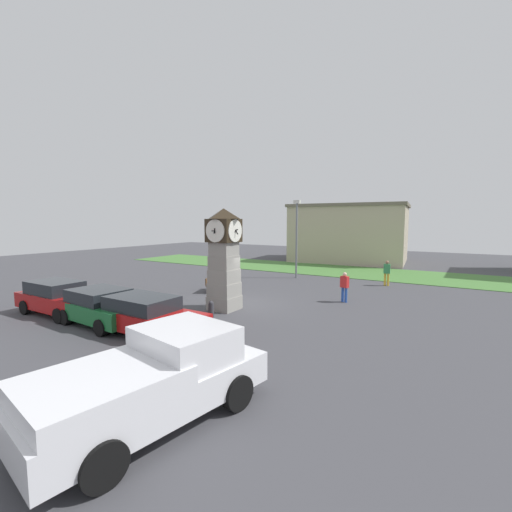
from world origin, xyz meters
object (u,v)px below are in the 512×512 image
(bollard_mid_row, at_px, (176,316))
(car_navy_sedan, at_px, (58,297))
(street_lamp_near_road, at_px, (297,233))
(bollard_near_tower, at_px, (211,312))
(pickup_truck, at_px, (152,379))
(car_by_building, at_px, (147,315))
(car_near_tower, at_px, (102,306))
(pedestrian_crossing_lot, at_px, (344,285))
(pedestrian_near_bench, at_px, (387,271))
(bench, at_px, (213,283))
(clock_tower, at_px, (224,258))

(bollard_mid_row, height_order, car_navy_sedan, car_navy_sedan)
(bollard_mid_row, distance_m, street_lamp_near_road, 13.89)
(bollard_near_tower, height_order, pickup_truck, pickup_truck)
(car_by_building, bearing_deg, bollard_near_tower, 62.05)
(car_near_tower, xyz_separation_m, pedestrian_crossing_lot, (7.31, 9.00, 0.15))
(pickup_truck, bearing_deg, car_navy_sedan, 160.55)
(street_lamp_near_road, bearing_deg, car_navy_sedan, -108.73)
(pedestrian_near_bench, height_order, pedestrian_crossing_lot, pedestrian_near_bench)
(bollard_near_tower, distance_m, street_lamp_near_road, 12.86)
(bollard_near_tower, height_order, pedestrian_crossing_lot, pedestrian_crossing_lot)
(bollard_mid_row, xyz_separation_m, bench, (-3.28, 6.40, 0.02))
(pickup_truck, height_order, bench, pickup_truck)
(bench, xyz_separation_m, pedestrian_crossing_lot, (7.63, 1.42, 0.37))
(clock_tower, xyz_separation_m, bollard_near_tower, (0.96, -2.19, -2.01))
(street_lamp_near_road, bearing_deg, pedestrian_crossing_lot, -46.63)
(pedestrian_crossing_lot, bearing_deg, street_lamp_near_road, 133.37)
(car_near_tower, bearing_deg, bollard_mid_row, 21.64)
(pedestrian_crossing_lot, bearing_deg, clock_tower, -135.04)
(pickup_truck, bearing_deg, street_lamp_near_road, 105.83)
(car_navy_sedan, xyz_separation_m, car_near_tower, (3.12, 0.09, -0.02))
(bollard_mid_row, distance_m, car_navy_sedan, 6.22)
(bollard_near_tower, xyz_separation_m, car_near_tower, (-3.80, -2.34, 0.25))
(pedestrian_crossing_lot, xyz_separation_m, street_lamp_near_road, (-5.41, 5.73, 2.47))
(pedestrian_crossing_lot, bearing_deg, bollard_near_tower, -117.80)
(car_by_building, relative_size, street_lamp_near_road, 0.80)
(bollard_mid_row, xyz_separation_m, pedestrian_crossing_lot, (4.35, 7.82, 0.40))
(car_near_tower, height_order, pedestrian_near_bench, pedestrian_near_bench)
(car_by_building, bearing_deg, pedestrian_crossing_lot, 62.16)
(pickup_truck, xyz_separation_m, street_lamp_near_road, (-5.23, 18.43, 2.44))
(car_by_building, height_order, bench, car_by_building)
(street_lamp_near_road, bearing_deg, car_by_building, -87.31)
(pedestrian_near_bench, bearing_deg, pedestrian_crossing_lot, -99.27)
(car_navy_sedan, bearing_deg, car_by_building, 1.49)
(car_near_tower, bearing_deg, street_lamp_near_road, 82.63)
(clock_tower, distance_m, car_by_building, 4.81)
(bollard_near_tower, distance_m, bollard_mid_row, 1.44)
(clock_tower, relative_size, street_lamp_near_road, 0.84)
(clock_tower, xyz_separation_m, car_near_tower, (-2.84, -4.53, -1.75))
(bollard_near_tower, relative_size, car_near_tower, 0.24)
(bollard_near_tower, relative_size, pickup_truck, 0.18)
(car_near_tower, height_order, street_lamp_near_road, street_lamp_near_road)
(pickup_truck, bearing_deg, bollard_mid_row, 130.47)
(clock_tower, bearing_deg, bollard_near_tower, -66.32)
(clock_tower, distance_m, bollard_near_tower, 3.12)
(car_near_tower, bearing_deg, pedestrian_near_bench, 61.05)
(bollard_near_tower, relative_size, pedestrian_crossing_lot, 0.61)
(clock_tower, distance_m, street_lamp_near_road, 10.27)
(street_lamp_near_road, bearing_deg, clock_tower, -84.75)
(car_navy_sedan, bearing_deg, pedestrian_crossing_lot, 41.06)
(car_by_building, bearing_deg, car_navy_sedan, -178.51)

